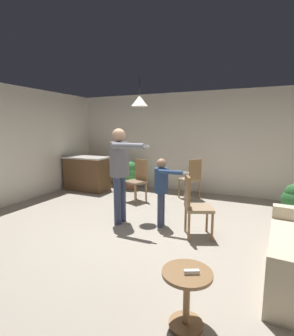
# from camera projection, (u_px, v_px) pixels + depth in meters

# --- Properties ---
(ground) EXTENTS (7.68, 7.68, 0.00)m
(ground) POSITION_uv_depth(u_px,v_px,m) (128.00, 231.00, 4.26)
(ground) COLOR #9E9384
(wall_back) EXTENTS (6.40, 0.10, 2.70)m
(wall_back) POSITION_uv_depth(u_px,v_px,m) (183.00, 142.00, 6.93)
(wall_back) COLOR silver
(wall_back) RESTS_ON ground
(kitchen_counter) EXTENTS (1.26, 0.66, 0.95)m
(kitchen_counter) POSITION_uv_depth(u_px,v_px,m) (87.00, 173.00, 7.06)
(kitchen_counter) COLOR brown
(kitchen_counter) RESTS_ON ground
(side_table_by_couch) EXTENTS (0.44, 0.44, 0.52)m
(side_table_by_couch) POSITION_uv_depth(u_px,v_px,m) (187.00, 292.00, 2.17)
(side_table_by_couch) COLOR olive
(side_table_by_couch) RESTS_ON ground
(person_adult) EXTENTS (0.85, 0.50, 1.74)m
(person_adult) POSITION_uv_depth(u_px,v_px,m) (120.00, 165.00, 4.49)
(person_adult) COLOR #384260
(person_adult) RESTS_ON ground
(person_child) EXTENTS (0.64, 0.35, 1.22)m
(person_child) POSITION_uv_depth(u_px,v_px,m) (162.00, 185.00, 4.37)
(person_child) COLOR #384260
(person_child) RESTS_ON ground
(dining_chair_by_counter) EXTENTS (0.54, 0.54, 1.00)m
(dining_chair_by_counter) POSITION_uv_depth(u_px,v_px,m) (138.00, 179.00, 5.99)
(dining_chair_by_counter) COLOR olive
(dining_chair_by_counter) RESTS_ON ground
(dining_chair_near_wall) EXTENTS (0.55, 0.55, 1.00)m
(dining_chair_near_wall) POSITION_uv_depth(u_px,v_px,m) (194.00, 204.00, 3.99)
(dining_chair_near_wall) COLOR olive
(dining_chair_near_wall) RESTS_ON ground
(dining_chair_centre_back) EXTENTS (0.58, 0.58, 1.00)m
(dining_chair_centre_back) POSITION_uv_depth(u_px,v_px,m) (192.00, 177.00, 6.15)
(dining_chair_centre_back) COLOR olive
(dining_chair_centre_back) RESTS_ON ground
(potted_plant_corner) EXTENTS (0.43, 0.43, 0.66)m
(potted_plant_corner) POSITION_uv_depth(u_px,v_px,m) (293.00, 199.00, 4.90)
(potted_plant_corner) COLOR #4C4742
(potted_plant_corner) RESTS_ON ground
(potted_plant_by_wall) EXTENTS (0.52, 0.52, 0.80)m
(potted_plant_by_wall) POSITION_uv_depth(u_px,v_px,m) (131.00, 174.00, 7.17)
(potted_plant_by_wall) COLOR brown
(potted_plant_by_wall) RESTS_ON ground
(spare_remote_on_table) EXTENTS (0.13, 0.09, 0.04)m
(spare_remote_on_table) POSITION_uv_depth(u_px,v_px,m) (192.00, 272.00, 2.11)
(spare_remote_on_table) COLOR white
(spare_remote_on_table) RESTS_ON side_table_by_couch
(ceiling_light_pendant) EXTENTS (0.32, 0.32, 0.55)m
(ceiling_light_pendant) POSITION_uv_depth(u_px,v_px,m) (140.00, 101.00, 4.73)
(ceiling_light_pendant) COLOR silver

